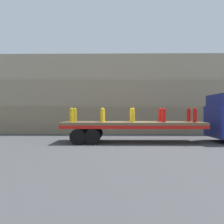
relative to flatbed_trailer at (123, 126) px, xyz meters
name	(u,v)px	position (x,y,z in m)	size (l,w,h in m)	color
ground_plane	(132,142)	(0.59, 0.00, -1.02)	(120.00, 120.00, 0.00)	#474749
rock_cliff	(127,95)	(0.59, 6.59, 2.46)	(60.00, 3.30, 6.94)	#84755B
flatbed_trailer	(123,126)	(0.00, 0.00, 0.00)	(8.58, 2.57, 1.26)	brown
fire_hydrant_yellow_near_0	(72,115)	(-3.10, -0.54, 0.67)	(0.28, 0.51, 0.87)	gold
fire_hydrant_yellow_far_0	(75,115)	(-3.10, 0.54, 0.67)	(0.28, 0.51, 0.87)	gold
fire_hydrant_yellow_near_1	(102,115)	(-1.25, -0.54, 0.67)	(0.28, 0.51, 0.87)	gold
fire_hydrant_yellow_far_1	(103,115)	(-1.25, 0.54, 0.67)	(0.28, 0.51, 0.87)	gold
fire_hydrant_yellow_near_2	(133,115)	(0.59, -0.54, 0.67)	(0.28, 0.51, 0.87)	gold
fire_hydrant_yellow_far_2	(132,115)	(0.59, 0.54, 0.67)	(0.28, 0.51, 0.87)	gold
fire_hydrant_red_near_3	(164,115)	(2.44, -0.54, 0.67)	(0.28, 0.51, 0.87)	red
fire_hydrant_red_far_3	(160,115)	(2.44, 0.54, 0.67)	(0.28, 0.51, 0.87)	red
fire_hydrant_red_near_4	(195,115)	(4.28, -0.54, 0.67)	(0.28, 0.51, 0.87)	red
fire_hydrant_red_far_4	(189,115)	(4.28, 0.54, 0.67)	(0.28, 0.51, 0.87)	red
cargo_strap_rear	(132,108)	(0.59, 0.00, 1.12)	(0.05, 2.67, 0.01)	yellow
cargo_strap_middle	(192,108)	(4.28, 0.00, 1.12)	(0.05, 2.67, 0.01)	yellow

